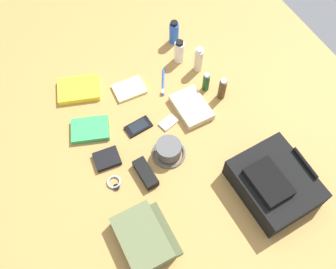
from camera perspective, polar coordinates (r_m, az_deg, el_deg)
ground_plane at (r=1.69m, az=0.00°, el=-0.87°), size 2.64×2.02×0.02m
backpack at (r=1.59m, az=16.06°, el=-7.22°), size 0.34×0.29×0.14m
toiletry_pouch at (r=1.49m, az=-3.88°, el=-15.73°), size 0.25×0.21×0.07m
bucket_hat at (r=1.62m, az=0.11°, el=-2.46°), size 0.15×0.15×0.08m
deodorant_spray at (r=1.99m, az=0.93°, el=15.52°), size 0.05×0.05×0.14m
toothpaste_tube at (r=1.91m, az=1.75°, el=12.72°), size 0.05×0.05×0.13m
lotion_bottle at (r=1.86m, az=4.75°, el=11.46°), size 0.04×0.04×0.15m
shampoo_bottle at (r=1.80m, az=5.91°, el=8.08°), size 0.03×0.03×0.11m
cologne_bottle at (r=1.78m, az=8.38°, el=6.99°), size 0.04×0.04×0.13m
paperback_novel at (r=1.87m, az=-13.63°, el=6.76°), size 0.20×0.23×0.03m
travel_guidebook at (r=1.73m, az=-11.93°, el=0.75°), size 0.17×0.20×0.03m
cell_phone at (r=1.71m, az=-4.59°, el=1.24°), size 0.08×0.13×0.01m
media_player at (r=1.72m, az=0.06°, el=1.86°), size 0.07×0.09×0.01m
wristwatch at (r=1.60m, az=-8.31°, el=-7.38°), size 0.07×0.06×0.01m
toothbrush at (r=1.85m, az=-0.74°, el=7.95°), size 0.15×0.09×0.02m
wallet at (r=1.64m, az=-9.40°, el=-3.73°), size 0.10×0.12×0.02m
notepad at (r=1.83m, az=-5.99°, el=7.00°), size 0.12×0.15×0.02m
folded_towel at (r=1.75m, az=3.64°, el=4.24°), size 0.20×0.14×0.04m
sunglasses_case at (r=1.59m, az=-3.49°, el=-6.00°), size 0.14×0.06×0.04m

